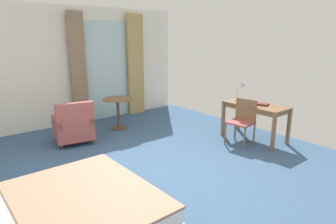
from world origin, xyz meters
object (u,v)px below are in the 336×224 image
(writing_desk, at_px, (255,109))
(closed_book, at_px, (262,104))
(round_cafe_table, at_px, (118,106))
(armchair_by_window, at_px, (74,127))
(desk_lamp, at_px, (241,87))
(desk_chair, at_px, (243,119))

(writing_desk, distance_m, closed_book, 0.17)
(closed_book, bearing_deg, round_cafe_table, 112.19)
(closed_book, height_order, armchair_by_window, armchair_by_window)
(desk_lamp, bearing_deg, closed_book, -96.04)
(desk_chair, bearing_deg, closed_book, -17.03)
(closed_book, bearing_deg, armchair_by_window, 129.56)
(desk_lamp, height_order, round_cafe_table, desk_lamp)
(round_cafe_table, bearing_deg, armchair_by_window, -166.15)
(desk_lamp, xyz_separation_m, closed_book, (-0.06, -0.58, -0.28))
(desk_chair, bearing_deg, desk_lamp, 42.24)
(closed_book, distance_m, armchair_by_window, 3.90)
(writing_desk, bearing_deg, closed_book, -75.18)
(desk_chair, distance_m, round_cafe_table, 2.88)
(desk_lamp, height_order, armchair_by_window, desk_lamp)
(writing_desk, distance_m, armchair_by_window, 3.79)
(round_cafe_table, bearing_deg, desk_lamp, -46.28)
(closed_book, distance_m, round_cafe_table, 3.24)
(desk_lamp, bearing_deg, writing_desk, -101.38)
(writing_desk, height_order, armchair_by_window, armchair_by_window)
(armchair_by_window, bearing_deg, closed_book, -36.87)
(writing_desk, height_order, round_cafe_table, writing_desk)
(closed_book, relative_size, round_cafe_table, 0.34)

